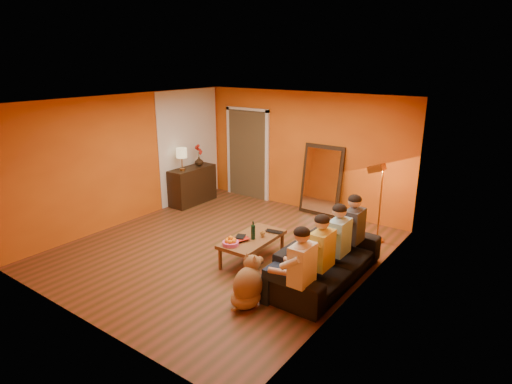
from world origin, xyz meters
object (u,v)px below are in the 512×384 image
Objects in this scene: vase at (199,161)px; floor_lamp at (380,204)px; sideboard at (193,185)px; person_mid_right at (339,243)px; tumbler at (263,234)px; wine_bottle at (253,230)px; sofa at (327,260)px; dog at (248,281)px; coffee_table at (252,249)px; person_far_right at (354,232)px; laptop at (273,233)px; mirror_frame at (322,180)px; person_far_left at (302,271)px; person_mid_left at (322,256)px; table_lamp at (182,159)px.

floor_lamp is at bearing 1.74° from vase.
person_mid_right reaches higher than sideboard.
person_mid_right is 4.68m from vase.
wine_bottle is at bearing -112.38° from tumbler.
dog is at bearing 156.34° from sofa.
dog is (0.75, -1.13, 0.15)m from coffee_table.
sideboard reaches higher than sofa.
person_far_right is (4.37, -0.84, 0.18)m from sideboard.
dog reaches higher than laptop.
person_far_right is (0.03, -1.22, -0.11)m from floor_lamp.
vase is (-2.98, 1.93, 0.38)m from wine_bottle.
person_mid_right is at bearing -52.43° from sofa.
person_mid_right reaches higher than sofa.
sideboard is 0.53× the size of sofa.
person_mid_right is (1.44, 0.23, 0.40)m from coffee_table.
mirror_frame is 3.91m from person_far_left.
dog is at bearing -130.09° from person_mid_left.
person_far_left is 1.00× the size of person_far_right.
coffee_table is 1.68m from person_far_right.
vase is (-4.37, 1.64, 0.35)m from person_mid_right.
dog reaches higher than coffee_table.
dog is at bearing -33.64° from table_lamp.
coffee_table is 1.00× the size of person_mid_right.
floor_lamp is 3.22m from dog.
person_mid_right reaches higher than laptop.
person_mid_left reaches higher than dog.
mirror_frame is 7.21× the size of vase.
floor_lamp reaches higher than table_lamp.
person_mid_right is (0.13, 0.10, 0.28)m from sofa.
vase is at bearing 90.00° from sideboard.
tumbler is at bearing -29.91° from vase.
vase is (-2.79, -0.83, 0.20)m from mirror_frame.
person_far_right is at bearing -11.31° from sofa.
person_far_left is (1.58, -3.57, -0.15)m from mirror_frame.
floor_lamp is 1.18× the size of person_far_right.
person_mid_right is (0.00, 0.55, 0.00)m from person_mid_left.
floor_lamp reaches higher than laptop.
person_mid_left is 1.00× the size of person_far_right.
laptop is at bearing -160.90° from person_far_right.
person_far_right is at bearing 26.81° from tumbler.
person_mid_right is 0.55m from person_far_right.
dog reaches higher than tumbler.
person_mid_left is 0.55m from person_mid_right.
table_lamp reaches higher than person_far_right.
vase is at bearing 90.00° from table_lamp.
mirror_frame is 2.40m from laptop.
mirror_frame is 3.13m from table_lamp.
dog is 0.77m from person_far_left.
sideboard is 4.79m from person_mid_left.
sideboard reaches higher than wine_bottle.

